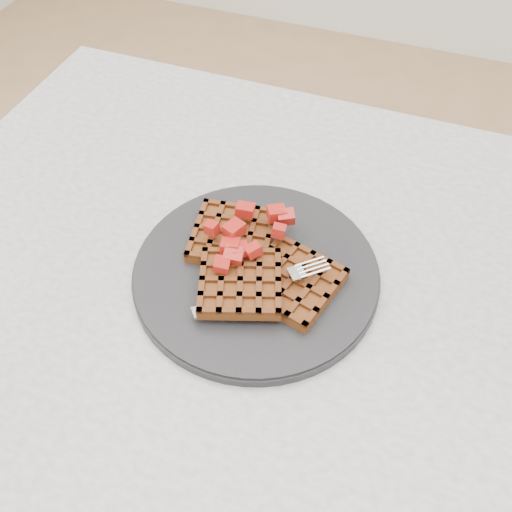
# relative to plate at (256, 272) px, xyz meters

# --- Properties ---
(ground) EXTENTS (4.00, 4.00, 0.00)m
(ground) POSITION_rel_plate_xyz_m (0.10, 0.01, -0.76)
(ground) COLOR tan
(ground) RESTS_ON ground
(table) EXTENTS (1.20, 0.80, 0.75)m
(table) POSITION_rel_plate_xyz_m (0.10, 0.01, -0.12)
(table) COLOR silver
(table) RESTS_ON ground
(plate) EXTENTS (0.31, 0.31, 0.02)m
(plate) POSITION_rel_plate_xyz_m (0.00, 0.00, 0.00)
(plate) COLOR black
(plate) RESTS_ON table
(waffles) EXTENTS (0.21, 0.19, 0.03)m
(waffles) POSITION_rel_plate_xyz_m (0.00, -0.00, 0.02)
(waffles) COLOR brown
(waffles) RESTS_ON plate
(strawberry_pile) EXTENTS (0.15, 0.15, 0.02)m
(strawberry_pile) POSITION_rel_plate_xyz_m (-0.00, -0.00, 0.05)
(strawberry_pile) COLOR #8F0805
(strawberry_pile) RESTS_ON waffles
(fork) EXTENTS (0.15, 0.14, 0.02)m
(fork) POSITION_rel_plate_xyz_m (0.03, -0.03, 0.02)
(fork) COLOR silver
(fork) RESTS_ON plate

